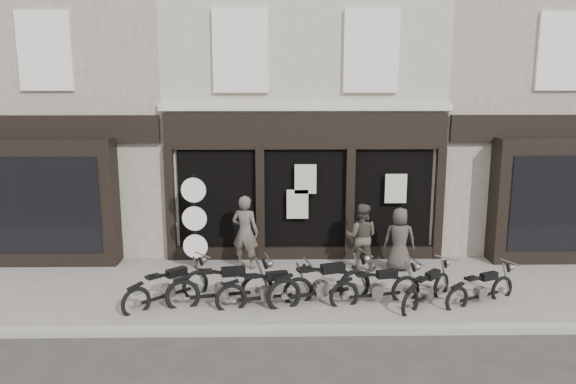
{
  "coord_description": "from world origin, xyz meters",
  "views": [
    {
      "loc": [
        -0.66,
        -11.13,
        4.76
      ],
      "look_at": [
        -0.46,
        1.6,
        2.16
      ],
      "focal_mm": 35.0,
      "sensor_mm": 36.0,
      "label": 1
    }
  ],
  "objects_px": {
    "motorcycle_0": "(168,290)",
    "motorcycle_2": "(266,292)",
    "man_left": "(245,232)",
    "motorcycle_4": "(377,290)",
    "motorcycle_1": "(222,289)",
    "man_right": "(400,239)",
    "motorcycle_5": "(427,292)",
    "man_centre": "(361,237)",
    "motorcycle_6": "(481,292)",
    "advert_sign_post": "(195,226)",
    "motorcycle_3": "(321,287)"
  },
  "relations": [
    {
      "from": "motorcycle_4",
      "to": "man_right",
      "type": "xyz_separation_m",
      "value": [
        0.89,
        2.02,
        0.52
      ]
    },
    {
      "from": "motorcycle_1",
      "to": "motorcycle_5",
      "type": "height_order",
      "value": "motorcycle_1"
    },
    {
      "from": "motorcycle_0",
      "to": "man_centre",
      "type": "relative_size",
      "value": 1.02
    },
    {
      "from": "motorcycle_3",
      "to": "man_right",
      "type": "bearing_deg",
      "value": 25.13
    },
    {
      "from": "motorcycle_5",
      "to": "motorcycle_1",
      "type": "bearing_deg",
      "value": 132.71
    },
    {
      "from": "motorcycle_5",
      "to": "motorcycle_4",
      "type": "bearing_deg",
      "value": 129.92
    },
    {
      "from": "motorcycle_1",
      "to": "motorcycle_2",
      "type": "xyz_separation_m",
      "value": [
        0.93,
        -0.09,
        -0.04
      ]
    },
    {
      "from": "motorcycle_0",
      "to": "advert_sign_post",
      "type": "bearing_deg",
      "value": 40.28
    },
    {
      "from": "man_right",
      "to": "motorcycle_0",
      "type": "bearing_deg",
      "value": 29.56
    },
    {
      "from": "motorcycle_1",
      "to": "man_left",
      "type": "distance_m",
      "value": 2.37
    },
    {
      "from": "motorcycle_0",
      "to": "motorcycle_5",
      "type": "xyz_separation_m",
      "value": [
        5.43,
        -0.09,
        -0.03
      ]
    },
    {
      "from": "man_right",
      "to": "advert_sign_post",
      "type": "bearing_deg",
      "value": 7.19
    },
    {
      "from": "motorcycle_6",
      "to": "man_centre",
      "type": "height_order",
      "value": "man_centre"
    },
    {
      "from": "motorcycle_5",
      "to": "man_left",
      "type": "distance_m",
      "value": 4.6
    },
    {
      "from": "man_left",
      "to": "motorcycle_1",
      "type": "bearing_deg",
      "value": 97.65
    },
    {
      "from": "man_right",
      "to": "man_centre",
      "type": "bearing_deg",
      "value": 2.95
    },
    {
      "from": "motorcycle_0",
      "to": "man_centre",
      "type": "bearing_deg",
      "value": -16.78
    },
    {
      "from": "man_left",
      "to": "advert_sign_post",
      "type": "relative_size",
      "value": 0.74
    },
    {
      "from": "motorcycle_1",
      "to": "motorcycle_2",
      "type": "bearing_deg",
      "value": -17.48
    },
    {
      "from": "man_centre",
      "to": "man_right",
      "type": "height_order",
      "value": "man_centre"
    },
    {
      "from": "motorcycle_2",
      "to": "motorcycle_1",
      "type": "bearing_deg",
      "value": 160.03
    },
    {
      "from": "motorcycle_6",
      "to": "man_right",
      "type": "bearing_deg",
      "value": 95.65
    },
    {
      "from": "motorcycle_2",
      "to": "man_right",
      "type": "bearing_deg",
      "value": 19.17
    },
    {
      "from": "motorcycle_0",
      "to": "motorcycle_3",
      "type": "xyz_separation_m",
      "value": [
        3.22,
        -0.02,
        0.05
      ]
    },
    {
      "from": "motorcycle_1",
      "to": "man_centre",
      "type": "distance_m",
      "value": 3.9
    },
    {
      "from": "motorcycle_5",
      "to": "advert_sign_post",
      "type": "bearing_deg",
      "value": 109.64
    },
    {
      "from": "advert_sign_post",
      "to": "motorcycle_1",
      "type": "bearing_deg",
      "value": -65.88
    },
    {
      "from": "motorcycle_0",
      "to": "motorcycle_2",
      "type": "height_order",
      "value": "motorcycle_2"
    },
    {
      "from": "motorcycle_6",
      "to": "motorcycle_4",
      "type": "bearing_deg",
      "value": 152.13
    },
    {
      "from": "man_right",
      "to": "advert_sign_post",
      "type": "relative_size",
      "value": 0.63
    },
    {
      "from": "man_centre",
      "to": "motorcycle_2",
      "type": "bearing_deg",
      "value": 57.87
    },
    {
      "from": "motorcycle_2",
      "to": "motorcycle_6",
      "type": "xyz_separation_m",
      "value": [
        4.5,
        0.07,
        -0.04
      ]
    },
    {
      "from": "motorcycle_1",
      "to": "man_right",
      "type": "height_order",
      "value": "man_right"
    },
    {
      "from": "motorcycle_0",
      "to": "motorcycle_4",
      "type": "distance_m",
      "value": 4.38
    },
    {
      "from": "motorcycle_6",
      "to": "motorcycle_0",
      "type": "bearing_deg",
      "value": 152.79
    },
    {
      "from": "motorcycle_1",
      "to": "motorcycle_5",
      "type": "bearing_deg",
      "value": -12.35
    },
    {
      "from": "motorcycle_2",
      "to": "advert_sign_post",
      "type": "bearing_deg",
      "value": 113.41
    },
    {
      "from": "motorcycle_5",
      "to": "man_right",
      "type": "height_order",
      "value": "man_right"
    },
    {
      "from": "motorcycle_4",
      "to": "advert_sign_post",
      "type": "distance_m",
      "value": 4.71
    },
    {
      "from": "motorcycle_2",
      "to": "man_centre",
      "type": "xyz_separation_m",
      "value": [
        2.29,
        2.23,
        0.55
      ]
    },
    {
      "from": "motorcycle_3",
      "to": "man_left",
      "type": "height_order",
      "value": "man_left"
    },
    {
      "from": "man_left",
      "to": "man_centre",
      "type": "relative_size",
      "value": 1.12
    },
    {
      "from": "motorcycle_4",
      "to": "man_left",
      "type": "bearing_deg",
      "value": 129.23
    },
    {
      "from": "motorcycle_6",
      "to": "man_centre",
      "type": "bearing_deg",
      "value": 109.22
    },
    {
      "from": "motorcycle_0",
      "to": "advert_sign_post",
      "type": "relative_size",
      "value": 0.68
    },
    {
      "from": "motorcycle_0",
      "to": "advert_sign_post",
      "type": "distance_m",
      "value": 2.3
    },
    {
      "from": "man_centre",
      "to": "motorcycle_0",
      "type": "bearing_deg",
      "value": 39.02
    },
    {
      "from": "motorcycle_4",
      "to": "man_centre",
      "type": "relative_size",
      "value": 1.21
    },
    {
      "from": "man_left",
      "to": "motorcycle_4",
      "type": "bearing_deg",
      "value": 159.06
    },
    {
      "from": "motorcycle_5",
      "to": "man_centre",
      "type": "relative_size",
      "value": 0.94
    }
  ]
}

